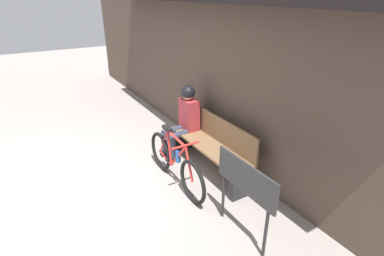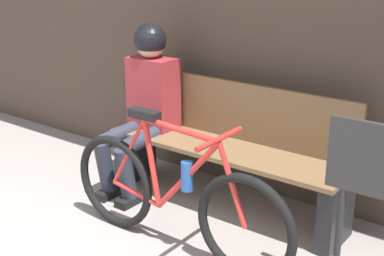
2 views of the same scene
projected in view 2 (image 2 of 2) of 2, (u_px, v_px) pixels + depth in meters
park_bench_near at (228, 151)px, 3.61m from camera, size 1.71×0.42×0.85m
bicycle at (174, 198)px, 3.09m from camera, size 1.57×0.40×0.83m
person_seated at (145, 97)px, 3.80m from camera, size 0.34×0.61×1.21m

